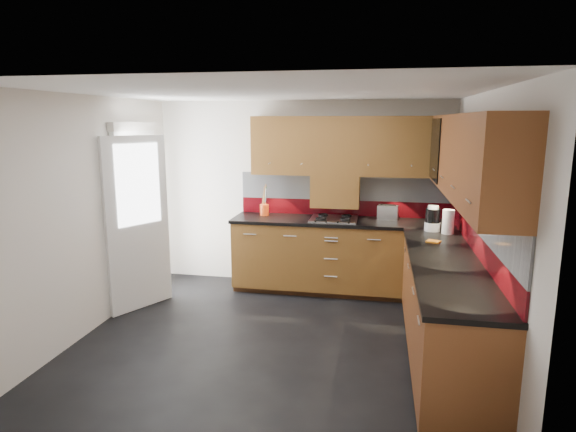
% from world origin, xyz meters
% --- Properties ---
extents(room, '(4.00, 3.80, 2.64)m').
position_xyz_m(room, '(0.00, 0.00, 1.50)').
color(room, black).
extents(base_cabinets, '(2.70, 3.20, 0.95)m').
position_xyz_m(base_cabinets, '(1.07, 0.72, 0.44)').
color(base_cabinets, '#5F3315').
rests_on(base_cabinets, room).
extents(countertop, '(2.72, 3.22, 0.04)m').
position_xyz_m(countertop, '(1.05, 0.70, 0.92)').
color(countertop, black).
rests_on(countertop, base_cabinets).
extents(backsplash, '(2.70, 3.20, 0.54)m').
position_xyz_m(backsplash, '(1.28, 0.93, 1.21)').
color(backsplash, maroon).
rests_on(backsplash, countertop).
extents(upper_cabinets, '(2.50, 3.20, 0.72)m').
position_xyz_m(upper_cabinets, '(1.23, 0.78, 1.84)').
color(upper_cabinets, '#5F3315').
rests_on(upper_cabinets, room).
extents(extractor_hood, '(0.60, 0.33, 0.40)m').
position_xyz_m(extractor_hood, '(0.45, 1.64, 1.28)').
color(extractor_hood, '#5F3315').
rests_on(extractor_hood, room).
extents(glass_cabinet, '(0.32, 0.80, 0.66)m').
position_xyz_m(glass_cabinet, '(1.71, 1.07, 1.87)').
color(glass_cabinet, black).
rests_on(glass_cabinet, room).
extents(back_door, '(0.42, 1.19, 2.04)m').
position_xyz_m(back_door, '(-1.78, 0.75, 1.03)').
color(back_door, white).
rests_on(back_door, room).
extents(gas_hob, '(0.58, 0.51, 0.04)m').
position_xyz_m(gas_hob, '(0.45, 1.47, 0.95)').
color(gas_hob, silver).
rests_on(gas_hob, countertop).
extents(utensil_pot, '(0.11, 0.11, 0.41)m').
position_xyz_m(utensil_pot, '(-0.46, 1.60, 1.03)').
color(utensil_pot, '#DF4615').
rests_on(utensil_pot, countertop).
extents(toaster, '(0.27, 0.19, 0.18)m').
position_xyz_m(toaster, '(1.11, 1.64, 1.03)').
color(toaster, silver).
rests_on(toaster, countertop).
extents(food_processor, '(0.17, 0.17, 0.29)m').
position_xyz_m(food_processor, '(1.58, 1.08, 1.07)').
color(food_processor, white).
rests_on(food_processor, countertop).
extents(paper_towel, '(0.15, 0.15, 0.26)m').
position_xyz_m(paper_towel, '(1.73, 0.96, 1.07)').
color(paper_towel, white).
rests_on(paper_towel, countertop).
extents(orange_cloth, '(0.16, 0.15, 0.01)m').
position_xyz_m(orange_cloth, '(1.55, 0.55, 0.95)').
color(orange_cloth, orange).
rests_on(orange_cloth, countertop).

